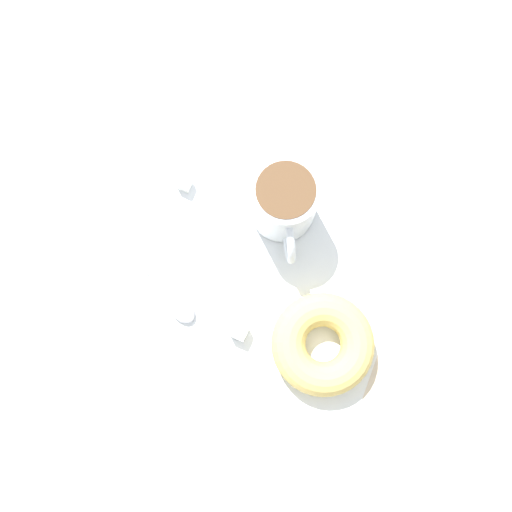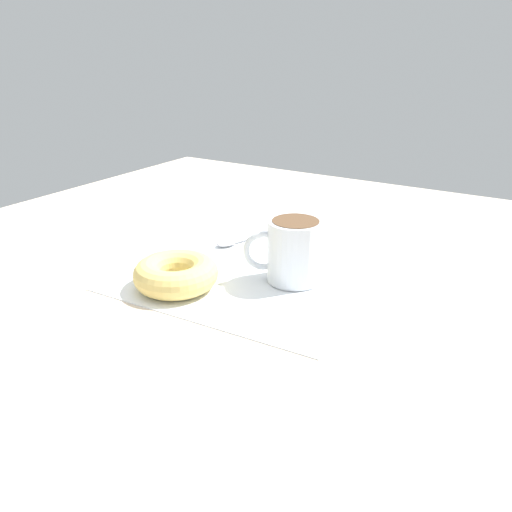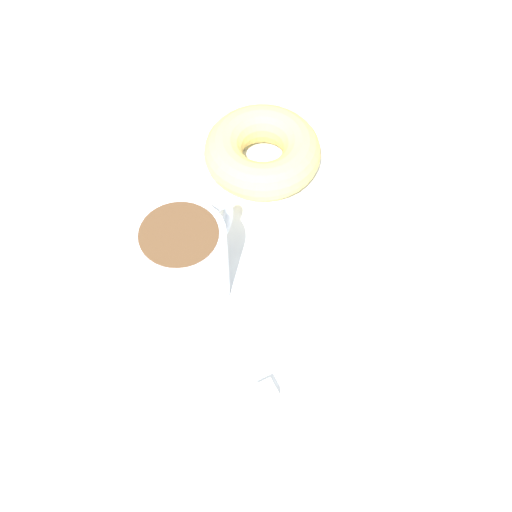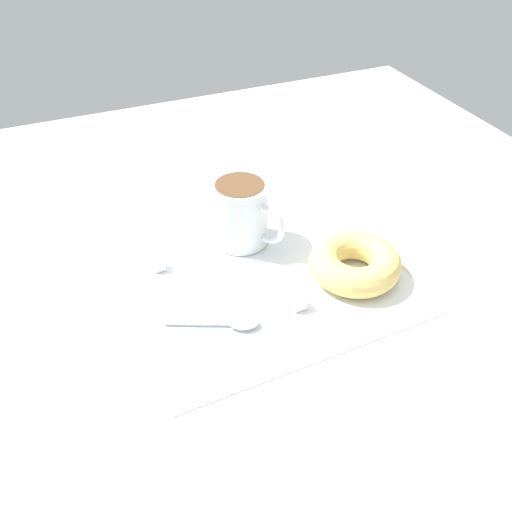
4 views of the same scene
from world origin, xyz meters
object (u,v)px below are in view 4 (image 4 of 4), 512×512
Objects in this scene: donut at (355,263)px; spoon at (233,323)px; coffee_cup at (241,212)px; sugar_cube at (299,301)px; sugar_cube_extra at (159,264)px.

spoon is at bearing 7.80° from donut.
coffee_cup reaches higher than spoon.
sugar_cube is at bearing 178.82° from spoon.
sugar_cube is at bearing 94.45° from coffee_cup.
sugar_cube is at bearing 134.71° from sugar_cube_extra.
sugar_cube_extra reaches higher than spoon.
donut reaches higher than sugar_cube.
sugar_cube_extra is (13.58, -13.72, -0.10)cm from sugar_cube.
coffee_cup is 6.11× the size of sugar_cube.
coffee_cup is at bearing -172.50° from sugar_cube_extra.
coffee_cup is 6.90× the size of sugar_cube_extra.
spoon is (7.31, 15.17, -4.20)cm from coffee_cup.
spoon is at bearing 110.55° from sugar_cube_extra.
donut is at bearing -172.20° from spoon.
sugar_cube is (-1.19, 15.35, -3.76)cm from coffee_cup.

